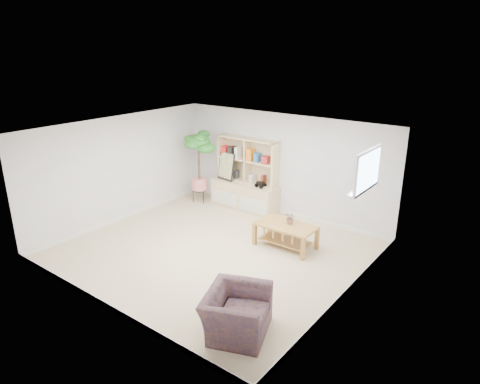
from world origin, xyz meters
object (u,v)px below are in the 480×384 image
Objects in this scene: storage_unit at (245,174)px; armchair at (236,310)px; coffee_table at (285,236)px; floor_tree at (199,167)px.

storage_unit reaches higher than armchair.
storage_unit is 4.87m from armchair.
coffee_table is 1.22× the size of armchair.
storage_unit is at bearing 14.02° from armchair.
floor_tree is (-1.19, -0.35, 0.05)m from storage_unit.
floor_tree is 5.40m from armchair.
coffee_table is (1.93, -1.24, -0.63)m from storage_unit.
armchair is at bearing -54.86° from storage_unit.
storage_unit is 1.80× the size of armchair.
floor_tree reaches higher than storage_unit.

